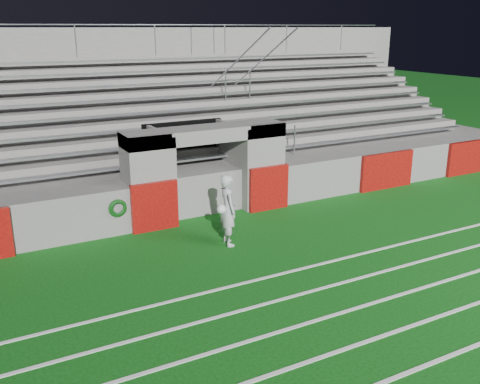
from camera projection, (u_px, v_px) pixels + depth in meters
ground at (268, 256)px, 12.95m from camera, size 90.00×90.00×0.00m
field_markings at (426, 365)px, 8.75m from camera, size 28.00×8.09×0.01m
stadium_structure at (154, 138)px, 19.21m from camera, size 26.00×8.48×5.42m
goalkeeper_with_ball at (228, 210)px, 13.38m from camera, size 0.65×0.73×1.85m
hose_coil at (118, 208)px, 13.91m from camera, size 0.49×0.14×0.49m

